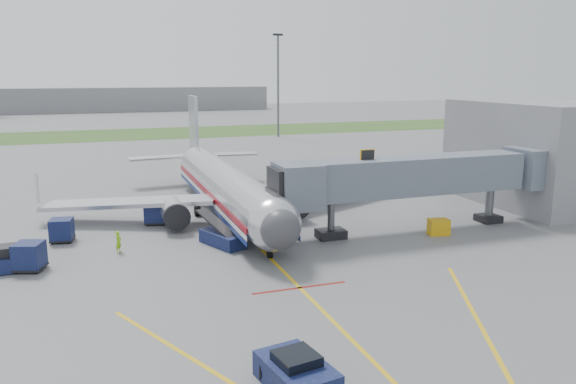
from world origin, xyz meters
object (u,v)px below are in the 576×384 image
object	(u,v)px
pushback_tug	(296,373)
baggage_tug	(7,259)
belt_loader	(222,238)
ramp_worker	(119,242)
airliner	(226,186)

from	to	relation	value
pushback_tug	baggage_tug	xyz separation A→B (m)	(-13.08, 19.67, 0.09)
belt_loader	ramp_worker	size ratio (longest dim) A/B	3.10
airliner	pushback_tug	distance (m)	29.84
belt_loader	pushback_tug	bearing A→B (deg)	-94.18
pushback_tug	ramp_worker	size ratio (longest dim) A/B	2.52
pushback_tug	belt_loader	world-z (taller)	belt_loader
airliner	pushback_tug	bearing A→B (deg)	-97.73
pushback_tug	baggage_tug	distance (m)	23.62
pushback_tug	ramp_worker	bearing A→B (deg)	105.73
pushback_tug	belt_loader	xyz separation A→B (m)	(1.48, 20.26, -0.06)
belt_loader	baggage_tug	bearing A→B (deg)	-177.70
pushback_tug	airliner	bearing A→B (deg)	82.27
pushback_tug	belt_loader	size ratio (longest dim) A/B	0.81
airliner	ramp_worker	size ratio (longest dim) A/B	22.49
baggage_tug	airliner	bearing A→B (deg)	29.93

